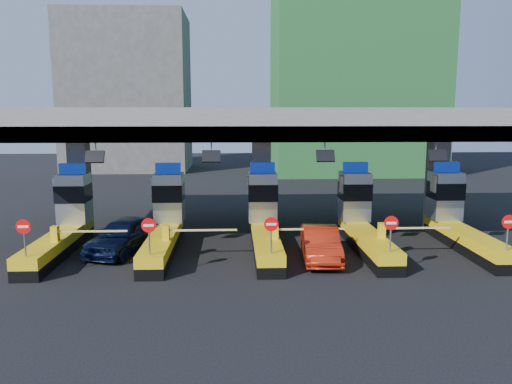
{
  "coord_description": "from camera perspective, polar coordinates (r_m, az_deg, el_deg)",
  "views": [
    {
      "loc": [
        -1.5,
        -24.58,
        6.79
      ],
      "look_at": [
        -0.43,
        0.0,
        2.85
      ],
      "focal_mm": 35.0,
      "sensor_mm": 36.0,
      "label": 1
    }
  ],
  "objects": [
    {
      "name": "toll_canopy",
      "position": [
        27.5,
        0.63,
        7.72
      ],
      "size": [
        28.0,
        12.09,
        7.0
      ],
      "color": "slate",
      "rests_on": "ground"
    },
    {
      "name": "toll_lane_left",
      "position": [
        25.68,
        -10.29,
        -3.18
      ],
      "size": [
        4.43,
        8.0,
        4.16
      ],
      "color": "black",
      "rests_on": "ground"
    },
    {
      "name": "red_car",
      "position": [
        23.43,
        7.39,
        -5.89
      ],
      "size": [
        1.94,
        4.74,
        1.53
      ],
      "primitive_type": "imported",
      "rotation": [
        0.0,
        0.0,
        -0.07
      ],
      "color": "#AF210D",
      "rests_on": "ground"
    },
    {
      "name": "toll_lane_far_left",
      "position": [
        26.82,
        -20.95,
        -3.12
      ],
      "size": [
        4.43,
        8.0,
        4.16
      ],
      "color": "black",
      "rests_on": "ground"
    },
    {
      "name": "ground",
      "position": [
        25.55,
        0.96,
        -6.33
      ],
      "size": [
        120.0,
        120.0,
        0.0
      ],
      "primitive_type": "plane",
      "color": "black",
      "rests_on": "ground"
    },
    {
      "name": "toll_lane_far_right",
      "position": [
        27.92,
        21.91,
        -2.71
      ],
      "size": [
        4.43,
        8.0,
        4.16
      ],
      "color": "black",
      "rests_on": "ground"
    },
    {
      "name": "bg_building_concrete",
      "position": [
        61.9,
        -14.41,
        10.85
      ],
      "size": [
        14.0,
        10.0,
        18.0
      ],
      "primitive_type": "cube",
      "color": "#4C4C49",
      "rests_on": "ground"
    },
    {
      "name": "bg_building_scaffold",
      "position": [
        58.62,
        11.27,
        15.98
      ],
      "size": [
        18.0,
        12.0,
        28.0
      ],
      "primitive_type": "cube",
      "color": "#1E5926",
      "rests_on": "ground"
    },
    {
      "name": "toll_lane_right",
      "position": [
        26.26,
        11.91,
        -2.96
      ],
      "size": [
        4.43,
        8.0,
        4.16
      ],
      "color": "black",
      "rests_on": "ground"
    },
    {
      "name": "toll_lane_center",
      "position": [
        25.48,
        0.94,
        -3.13
      ],
      "size": [
        4.43,
        8.0,
        4.16
      ],
      "color": "black",
      "rests_on": "ground"
    },
    {
      "name": "van",
      "position": [
        25.3,
        -14.82,
        -4.79
      ],
      "size": [
        3.53,
        5.4,
        1.71
      ],
      "primitive_type": "imported",
      "rotation": [
        0.0,
        0.0,
        -0.33
      ],
      "color": "black",
      "rests_on": "ground"
    }
  ]
}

